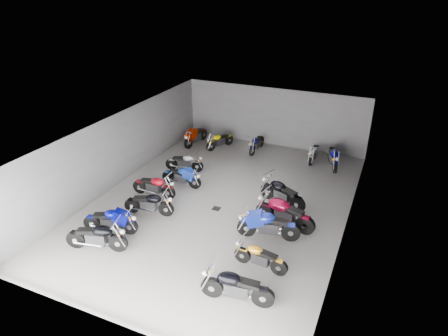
{
  "coord_description": "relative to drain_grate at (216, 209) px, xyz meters",
  "views": [
    {
      "loc": [
        5.89,
        -13.08,
        8.57
      ],
      "look_at": [
        -0.42,
        1.21,
        1.0
      ],
      "focal_mm": 32.0,
      "sensor_mm": 36.0,
      "label": 1
    }
  ],
  "objects": [
    {
      "name": "motorcycle_right_e",
      "position": [
        2.31,
        1.39,
        0.52
      ],
      "size": [
        2.11,
        0.93,
        0.97
      ],
      "rotation": [
        0.0,
        0.0,
        1.2
      ],
      "color": "black",
      "rests_on": "ground"
    },
    {
      "name": "motorcycle_left_d",
      "position": [
        -2.85,
        -0.12,
        0.48
      ],
      "size": [
        2.03,
        0.41,
        0.89
      ],
      "rotation": [
        0.0,
        0.0,
        -1.53
      ],
      "color": "black",
      "rests_on": "ground"
    },
    {
      "name": "motorcycle_left_e",
      "position": [
        -2.24,
        1.18,
        0.46
      ],
      "size": [
        1.94,
        0.38,
        0.85
      ],
      "rotation": [
        0.0,
        0.0,
        -1.58
      ],
      "color": "black",
      "rests_on": "ground"
    },
    {
      "name": "motorcycle_left_b",
      "position": [
        -2.83,
        -3.04,
        0.49
      ],
      "size": [
        2.05,
        0.67,
        0.92
      ],
      "rotation": [
        0.0,
        0.0,
        -1.32
      ],
      "color": "black",
      "rests_on": "ground"
    },
    {
      "name": "motorcycle_back_a",
      "position": [
        -3.95,
        5.78,
        0.5
      ],
      "size": [
        0.47,
        2.12,
        0.93
      ],
      "rotation": [
        0.0,
        0.0,
        3.04
      ],
      "color": "black",
      "rests_on": "ground"
    },
    {
      "name": "motorcycle_back_b",
      "position": [
        -2.49,
        5.82,
        0.44
      ],
      "size": [
        0.89,
        1.75,
        0.82
      ],
      "rotation": [
        0.0,
        0.0,
        2.72
      ],
      "color": "black",
      "rests_on": "ground"
    },
    {
      "name": "motorcycle_right_d",
      "position": [
        2.84,
        -0.11,
        0.57
      ],
      "size": [
        2.39,
        0.63,
        1.06
      ],
      "rotation": [
        0.0,
        0.0,
        1.4
      ],
      "color": "black",
      "rests_on": "ground"
    },
    {
      "name": "motorcycle_back_f",
      "position": [
        3.6,
        5.97,
        0.51
      ],
      "size": [
        0.78,
        2.09,
        0.95
      ],
      "rotation": [
        0.0,
        0.0,
        3.44
      ],
      "color": "black",
      "rests_on": "ground"
    },
    {
      "name": "drain_grate",
      "position": [
        0.0,
        0.0,
        0.0
      ],
      "size": [
        0.32,
        0.32,
        0.01
      ],
      "primitive_type": "cube",
      "color": "black",
      "rests_on": "ground"
    },
    {
      "name": "wall_right",
      "position": [
        5.0,
        0.5,
        1.59
      ],
      "size": [
        0.1,
        14.0,
        3.2
      ],
      "primitive_type": "cube",
      "color": "slate",
      "rests_on": "ground"
    },
    {
      "name": "ceiling",
      "position": [
        0.0,
        0.5,
        3.21
      ],
      "size": [
        10.0,
        14.0,
        0.04
      ],
      "primitive_type": "cube",
      "color": "black",
      "rests_on": "wall_back"
    },
    {
      "name": "motorcycle_left_a",
      "position": [
        -2.61,
        -4.06,
        0.52
      ],
      "size": [
        2.14,
        0.74,
        0.96
      ],
      "rotation": [
        0.0,
        0.0,
        -1.29
      ],
      "color": "black",
      "rests_on": "ground"
    },
    {
      "name": "motorcycle_right_b",
      "position": [
        2.81,
        -2.74,
        0.44
      ],
      "size": [
        1.85,
        0.4,
        0.81
      ],
      "rotation": [
        0.0,
        0.0,
        1.49
      ],
      "color": "black",
      "rests_on": "ground"
    },
    {
      "name": "wall_back",
      "position": [
        0.0,
        7.5,
        1.59
      ],
      "size": [
        10.0,
        0.1,
        3.2
      ],
      "primitive_type": "cube",
      "color": "slate",
      "rests_on": "ground"
    },
    {
      "name": "ground",
      "position": [
        0.0,
        0.5,
        -0.01
      ],
      "size": [
        14.0,
        14.0,
        0.0
      ],
      "primitive_type": "plane",
      "color": "gray",
      "rests_on": "ground"
    },
    {
      "name": "motorcycle_left_f",
      "position": [
        -2.88,
        2.59,
        0.44
      ],
      "size": [
        1.86,
        0.54,
        0.83
      ],
      "rotation": [
        0.0,
        0.0,
        -1.36
      ],
      "color": "black",
      "rests_on": "ground"
    },
    {
      "name": "motorcycle_back_e",
      "position": [
        2.59,
        6.24,
        0.44
      ],
      "size": [
        0.36,
        1.86,
        0.82
      ],
      "rotation": [
        0.0,
        0.0,
        3.14
      ],
      "color": "black",
      "rests_on": "ground"
    },
    {
      "name": "motorcycle_right_c",
      "position": [
        2.52,
        -1.07,
        0.54
      ],
      "size": [
        2.25,
        0.69,
        1.0
      ],
      "rotation": [
        0.0,
        0.0,
        1.8
      ],
      "color": "black",
      "rests_on": "ground"
    },
    {
      "name": "wall_left",
      "position": [
        -5.0,
        0.5,
        1.59
      ],
      "size": [
        0.1,
        14.0,
        3.2
      ],
      "primitive_type": "cube",
      "color": "slate",
      "rests_on": "ground"
    },
    {
      "name": "motorcycle_left_c",
      "position": [
        -2.24,
        -1.42,
        0.48
      ],
      "size": [
        2.01,
        0.6,
        0.89
      ],
      "rotation": [
        0.0,
        0.0,
        -1.35
      ],
      "color": "black",
      "rests_on": "ground"
    },
    {
      "name": "motorcycle_right_a",
      "position": [
        2.66,
        -4.4,
        0.52
      ],
      "size": [
        2.18,
        0.53,
        0.96
      ],
      "rotation": [
        0.0,
        0.0,
        1.72
      ],
      "color": "black",
      "rests_on": "ground"
    },
    {
      "name": "motorcycle_back_c",
      "position": [
        -0.5,
        6.22,
        0.45
      ],
      "size": [
        0.38,
        1.9,
        0.84
      ],
      "rotation": [
        0.0,
        0.0,
        3.11
      ],
      "color": "black",
      "rests_on": "ground"
    }
  ]
}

